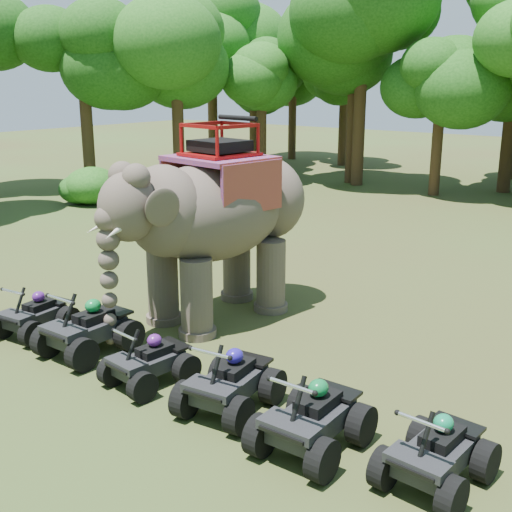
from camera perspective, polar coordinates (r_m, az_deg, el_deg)
The scene contains 18 objects.
ground at distance 13.10m, azimuth -3.28°, elevation -9.15°, with size 110.00×110.00×0.00m, color #47381E.
elephant at distance 14.72m, azimuth -3.46°, elevation 3.13°, with size 2.42×5.50×4.62m, color #50453A, non-canonical shape.
atv_0 at distance 14.90m, azimuth -19.09°, elevation -4.47°, with size 1.15×1.58×1.17m, color black, non-canonical shape.
atv_1 at distance 13.54m, azimuth -14.75°, elevation -5.65°, with size 1.36×1.87×1.39m, color black, non-canonical shape.
atv_2 at distance 12.04m, azimuth -9.50°, elevation -8.65°, with size 1.14×1.56×1.16m, color black, non-canonical shape.
atv_3 at distance 10.98m, azimuth -2.35°, elevation -10.47°, with size 1.29×1.77×1.31m, color black, non-canonical shape.
atv_4 at distance 9.93m, azimuth 5.04°, elevation -13.40°, with size 1.32×1.82×1.35m, color black, non-canonical shape.
atv_5 at distance 9.51m, azimuth 15.81°, elevation -15.79°, with size 1.22×1.67×1.24m, color black, non-canonical shape.
tree_23 at distance 31.52m, azimuth -14.94°, elevation 13.07°, with size 6.13×6.13×8.76m, color #195114, non-canonical shape.
tree_24 at distance 31.42m, azimuth -7.00°, elevation 13.19°, with size 5.92×5.92×8.46m, color #195114, non-canonical shape.
tree_25 at distance 34.21m, azimuth 0.50°, elevation 12.42°, with size 5.04×5.04×7.19m, color #195114, non-canonical shape.
tree_26 at distance 34.91m, azimuth 8.65°, elevation 14.23°, with size 6.67×6.67×9.53m, color #195114, non-canonical shape.
tree_27 at distance 31.95m, azimuth 15.94°, elevation 11.53°, with size 4.97×4.97×7.10m, color #195114, non-canonical shape.
tree_30 at distance 38.45m, azimuth -0.20°, elevation 12.64°, with size 4.92×4.92×7.02m, color #195114, non-canonical shape.
tree_32 at distance 34.17m, azimuth 9.31°, elevation 15.29°, with size 7.60×7.60×10.85m, color #195114, non-canonical shape.
tree_33 at distance 42.05m, azimuth 7.80°, elevation 13.33°, with size 5.51×5.51×7.87m, color #195114, non-canonical shape.
tree_35 at distance 45.10m, azimuth 3.27°, elevation 13.73°, with size 5.66×5.66×8.09m, color #195114, non-canonical shape.
tree_40 at distance 40.79m, azimuth -3.91°, elevation 14.84°, with size 6.98×6.98×9.97m, color #195114, non-canonical shape.
Camera 1 is at (7.90, -8.90, 5.47)m, focal length 45.00 mm.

